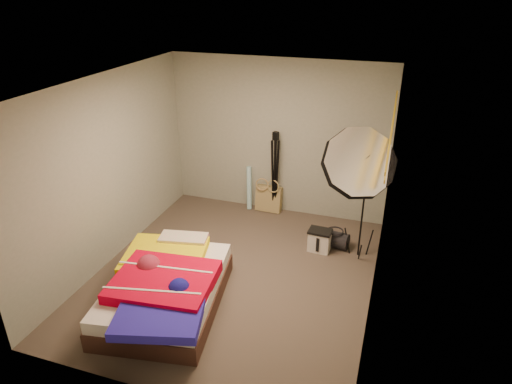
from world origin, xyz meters
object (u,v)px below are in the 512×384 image
at_px(photo_umbrella, 358,164).
at_px(camera_tripod, 275,168).
at_px(bed, 166,288).
at_px(tote_bag, 269,199).
at_px(duffel_bag, 335,239).
at_px(wrapping_roll, 249,188).
at_px(camera_case, 320,241).

xyz_separation_m(photo_umbrella, camera_tripod, (-1.37, 1.03, -0.63)).
bearing_deg(bed, tote_bag, 81.09).
relative_size(duffel_bag, bed, 0.19).
height_order(tote_bag, bed, bed).
height_order(wrapping_roll, camera_tripod, camera_tripod).
height_order(duffel_bag, bed, bed).
height_order(duffel_bag, photo_umbrella, photo_umbrella).
xyz_separation_m(wrapping_roll, bed, (-0.09, -2.74, -0.10)).
bearing_deg(tote_bag, duffel_bag, -30.32).
xyz_separation_m(wrapping_roll, camera_tripod, (0.45, -0.04, 0.44)).
bearing_deg(duffel_bag, tote_bag, 156.26).
bearing_deg(tote_bag, photo_umbrella, -33.38).
bearing_deg(bed, duffel_bag, 49.32).
bearing_deg(tote_bag, camera_case, -40.01).
bearing_deg(bed, camera_case, 50.25).
height_order(tote_bag, wrapping_roll, wrapping_roll).
xyz_separation_m(duffel_bag, camera_tripod, (-1.13, 0.76, 0.68)).
bearing_deg(camera_tripod, wrapping_roll, 175.27).
distance_m(tote_bag, wrapping_roll, 0.37).
height_order(wrapping_roll, photo_umbrella, photo_umbrella).
bearing_deg(camera_tripod, photo_umbrella, -36.97).
height_order(bed, photo_umbrella, photo_umbrella).
xyz_separation_m(tote_bag, bed, (-0.43, -2.74, 0.04)).
height_order(tote_bag, duffel_bag, tote_bag).
height_order(camera_case, bed, bed).
height_order(photo_umbrella, camera_tripod, photo_umbrella).
relative_size(camera_case, photo_umbrella, 0.15).
xyz_separation_m(bed, camera_tripod, (0.54, 2.70, 0.54)).
bearing_deg(wrapping_roll, tote_bag, 0.00).
height_order(tote_bag, camera_tripod, camera_tripod).
xyz_separation_m(camera_case, bed, (-1.48, -1.78, 0.11)).
height_order(tote_bag, photo_umbrella, photo_umbrella).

